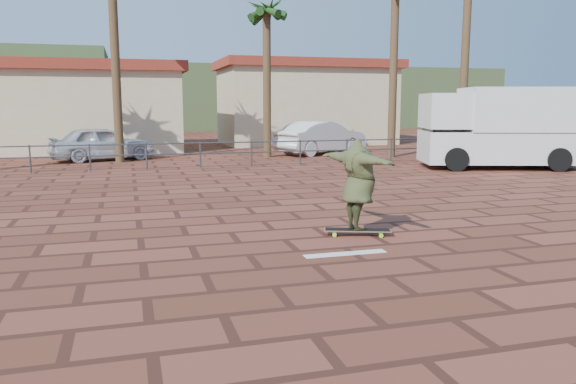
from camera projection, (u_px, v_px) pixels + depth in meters
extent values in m
plane|color=brown|center=(284.00, 240.00, 10.12)|extent=(120.00, 120.00, 0.00)
cube|color=white|center=(345.00, 254.00, 9.17)|extent=(1.40, 0.22, 0.01)
cylinder|color=#47494F|center=(30.00, 159.00, 19.82)|extent=(0.06, 0.06, 1.00)
cylinder|color=#47494F|center=(90.00, 157.00, 20.36)|extent=(0.06, 0.06, 1.00)
cylinder|color=#47494F|center=(147.00, 156.00, 20.90)|extent=(0.06, 0.06, 1.00)
cylinder|color=#47494F|center=(200.00, 155.00, 21.44)|extent=(0.06, 0.06, 1.00)
cylinder|color=#47494F|center=(252.00, 154.00, 21.98)|extent=(0.06, 0.06, 1.00)
cylinder|color=#47494F|center=(300.00, 152.00, 22.53)|extent=(0.06, 0.06, 1.00)
cylinder|color=#47494F|center=(347.00, 151.00, 23.07)|extent=(0.06, 0.06, 1.00)
cylinder|color=#47494F|center=(391.00, 150.00, 23.61)|extent=(0.06, 0.06, 1.00)
cylinder|color=#47494F|center=(433.00, 149.00, 24.15)|extent=(0.06, 0.06, 1.00)
cylinder|color=#47494F|center=(474.00, 148.00, 24.69)|extent=(0.06, 0.06, 1.00)
cylinder|color=#47494F|center=(200.00, 143.00, 21.37)|extent=(24.00, 0.05, 0.05)
cylinder|color=#47494F|center=(200.00, 153.00, 21.44)|extent=(24.00, 0.05, 0.05)
cylinder|color=brown|center=(115.00, 62.00, 22.92)|extent=(0.36, 0.36, 8.20)
cylinder|color=brown|center=(267.00, 85.00, 25.29)|extent=(0.36, 0.36, 6.50)
sphere|color=#204918|center=(267.00, 9.00, 24.78)|extent=(2.40, 2.40, 2.40)
cylinder|color=brown|center=(393.00, 71.00, 25.25)|extent=(0.36, 0.36, 7.80)
cylinder|color=brown|center=(465.00, 59.00, 25.04)|extent=(0.36, 0.36, 8.80)
cube|color=beige|center=(59.00, 112.00, 29.08)|extent=(12.00, 7.00, 4.00)
cube|color=maroon|center=(57.00, 68.00, 28.73)|extent=(12.60, 7.60, 0.50)
cube|color=beige|center=(305.00, 107.00, 34.74)|extent=(10.00, 6.00, 4.50)
cube|color=maroon|center=(305.00, 65.00, 34.35)|extent=(10.60, 6.60, 0.50)
cube|color=#384C28|center=(153.00, 98.00, 57.15)|extent=(70.00, 18.00, 6.00)
cube|color=olive|center=(357.00, 230.00, 10.41)|extent=(1.25, 0.68, 0.02)
cube|color=black|center=(357.00, 229.00, 10.41)|extent=(1.20, 0.64, 0.00)
cube|color=silver|center=(334.00, 232.00, 10.45)|extent=(0.13, 0.21, 0.03)
cube|color=silver|center=(381.00, 232.00, 10.39)|extent=(0.13, 0.21, 0.03)
cylinder|color=#99E831|center=(334.00, 235.00, 10.33)|extent=(0.09, 0.06, 0.08)
cylinder|color=#99E831|center=(334.00, 232.00, 10.58)|extent=(0.09, 0.06, 0.08)
cylinder|color=#99E831|center=(381.00, 236.00, 10.27)|extent=(0.09, 0.06, 0.08)
cylinder|color=#99E831|center=(380.00, 233.00, 10.51)|extent=(0.09, 0.06, 0.08)
imported|color=#404625|center=(358.00, 184.00, 10.28)|extent=(1.06, 2.15, 1.69)
cube|color=silver|center=(500.00, 147.00, 21.36)|extent=(6.28, 4.02, 1.19)
cube|color=silver|center=(523.00, 109.00, 21.12)|extent=(4.87, 3.67, 1.62)
cube|color=silver|center=(447.00, 111.00, 21.21)|extent=(2.37, 2.79, 1.30)
cube|color=black|center=(428.00, 124.00, 21.31)|extent=(0.61, 1.77, 0.70)
cylinder|color=black|center=(456.00, 159.00, 20.36)|extent=(0.92, 0.55, 0.86)
cylinder|color=black|center=(441.00, 154.00, 22.60)|extent=(0.92, 0.55, 0.86)
cylinder|color=black|center=(559.00, 160.00, 20.25)|extent=(0.92, 0.55, 0.86)
cylinder|color=black|center=(533.00, 154.00, 22.50)|extent=(0.92, 0.55, 0.86)
imported|color=silver|center=(102.00, 143.00, 24.20)|extent=(4.64, 2.90, 1.47)
imported|color=silver|center=(321.00, 138.00, 27.24)|extent=(5.09, 3.64, 1.59)
cylinder|color=gray|center=(438.00, 135.00, 24.11)|extent=(0.06, 0.06, 2.21)
cube|color=#193FB2|center=(439.00, 114.00, 23.97)|extent=(0.44, 0.20, 0.45)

